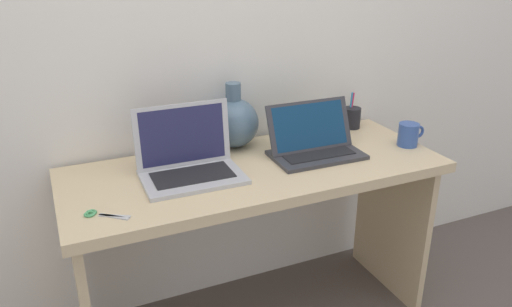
{
  "coord_description": "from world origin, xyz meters",
  "views": [
    {
      "loc": [
        -0.7,
        -1.58,
        1.51
      ],
      "look_at": [
        0.0,
        0.0,
        0.79
      ],
      "focal_mm": 35.22,
      "sensor_mm": 36.0,
      "label": 1
    }
  ],
  "objects_px": {
    "pen_cup": "(352,117)",
    "scissors": "(99,214)",
    "laptop_right": "(313,141)",
    "coffee_mug": "(409,134)",
    "green_vase": "(234,122)",
    "laptop_left": "(188,157)"
  },
  "relations": [
    {
      "from": "laptop_left",
      "to": "coffee_mug",
      "type": "height_order",
      "value": "laptop_left"
    },
    {
      "from": "green_vase",
      "to": "scissors",
      "type": "xyz_separation_m",
      "value": [
        -0.6,
        -0.37,
        -0.1
      ]
    },
    {
      "from": "coffee_mug",
      "to": "pen_cup",
      "type": "relative_size",
      "value": 0.76
    },
    {
      "from": "laptop_right",
      "to": "green_vase",
      "type": "bearing_deg",
      "value": 140.37
    },
    {
      "from": "coffee_mug",
      "to": "pen_cup",
      "type": "bearing_deg",
      "value": 107.62
    },
    {
      "from": "green_vase",
      "to": "coffee_mug",
      "type": "xyz_separation_m",
      "value": [
        0.66,
        -0.29,
        -0.06
      ]
    },
    {
      "from": "laptop_right",
      "to": "pen_cup",
      "type": "height_order",
      "value": "laptop_right"
    },
    {
      "from": "scissors",
      "to": "laptop_right",
      "type": "bearing_deg",
      "value": 10.86
    },
    {
      "from": "laptop_right",
      "to": "coffee_mug",
      "type": "relative_size",
      "value": 2.93
    },
    {
      "from": "pen_cup",
      "to": "scissors",
      "type": "relative_size",
      "value": 1.21
    },
    {
      "from": "green_vase",
      "to": "laptop_right",
      "type": "bearing_deg",
      "value": -39.63
    },
    {
      "from": "pen_cup",
      "to": "scissors",
      "type": "bearing_deg",
      "value": -162.54
    },
    {
      "from": "laptop_left",
      "to": "pen_cup",
      "type": "xyz_separation_m",
      "value": [
        0.83,
        0.18,
        -0.02
      ]
    },
    {
      "from": "green_vase",
      "to": "pen_cup",
      "type": "bearing_deg",
      "value": -0.62
    },
    {
      "from": "laptop_left",
      "to": "scissors",
      "type": "height_order",
      "value": "laptop_left"
    },
    {
      "from": "laptop_right",
      "to": "green_vase",
      "type": "height_order",
      "value": "green_vase"
    },
    {
      "from": "pen_cup",
      "to": "laptop_right",
      "type": "bearing_deg",
      "value": -147.29
    },
    {
      "from": "laptop_left",
      "to": "coffee_mug",
      "type": "bearing_deg",
      "value": -6.06
    },
    {
      "from": "green_vase",
      "to": "scissors",
      "type": "height_order",
      "value": "green_vase"
    },
    {
      "from": "coffee_mug",
      "to": "laptop_left",
      "type": "bearing_deg",
      "value": 173.94
    },
    {
      "from": "laptop_left",
      "to": "laptop_right",
      "type": "bearing_deg",
      "value": -2.24
    },
    {
      "from": "pen_cup",
      "to": "scissors",
      "type": "height_order",
      "value": "pen_cup"
    }
  ]
}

